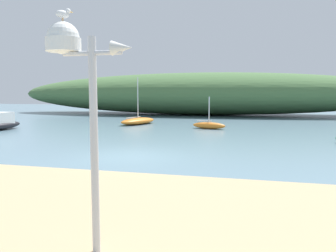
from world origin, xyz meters
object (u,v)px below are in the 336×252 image
object	(u,v)px
sailboat_centre_water	(138,121)
sailboat_near_shore	(209,125)
seagull_on_radar	(63,13)
mast_structure	(74,63)

from	to	relation	value
sailboat_centre_water	sailboat_near_shore	world-z (taller)	sailboat_centre_water
seagull_on_radar	sailboat_near_shore	size ratio (longest dim) A/B	0.09
sailboat_near_shore	sailboat_centre_water	bearing A→B (deg)	161.18
sailboat_centre_water	sailboat_near_shore	bearing A→B (deg)	-18.82
mast_structure	sailboat_centre_water	world-z (taller)	sailboat_centre_water
seagull_on_radar	sailboat_centre_water	distance (m)	23.27
mast_structure	seagull_on_radar	size ratio (longest dim) A/B	14.10
seagull_on_radar	sailboat_centre_water	bearing A→B (deg)	106.30
mast_structure	sailboat_centre_water	size ratio (longest dim) A/B	0.81
seagull_on_radar	sailboat_near_shore	xyz separation A→B (m)	(-0.03, 19.88, -3.57)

